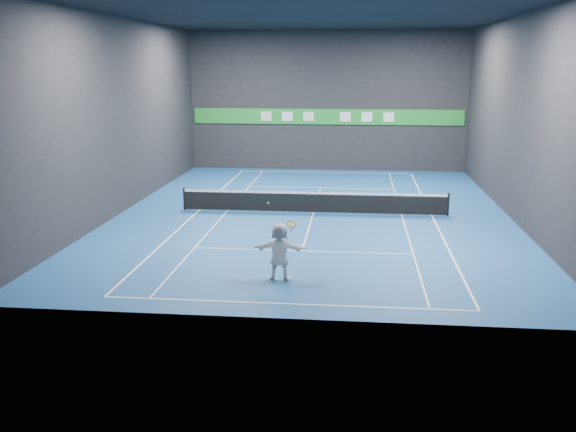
# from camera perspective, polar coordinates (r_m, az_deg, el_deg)

# --- Properties ---
(ground) EXTENTS (26.00, 26.00, 0.00)m
(ground) POSITION_cam_1_polar(r_m,az_deg,el_deg) (30.19, 2.27, 0.28)
(ground) COLOR navy
(ground) RESTS_ON ground
(ceiling) EXTENTS (26.00, 26.00, 0.00)m
(ceiling) POSITION_cam_1_polar(r_m,az_deg,el_deg) (29.51, 2.43, 17.57)
(ceiling) COLOR black
(ceiling) RESTS_ON ground
(wall_back) EXTENTS (18.00, 0.10, 9.00)m
(wall_back) POSITION_cam_1_polar(r_m,az_deg,el_deg) (42.47, 3.50, 10.16)
(wall_back) COLOR black
(wall_back) RESTS_ON ground
(wall_front) EXTENTS (18.00, 0.10, 9.00)m
(wall_front) POSITION_cam_1_polar(r_m,az_deg,el_deg) (16.63, -0.56, 5.41)
(wall_front) COLOR black
(wall_front) RESTS_ON ground
(wall_left) EXTENTS (0.10, 26.00, 9.00)m
(wall_left) POSITION_cam_1_polar(r_m,az_deg,el_deg) (31.40, -14.47, 8.69)
(wall_left) COLOR black
(wall_left) RESTS_ON ground
(wall_right) EXTENTS (0.10, 26.00, 9.00)m
(wall_right) POSITION_cam_1_polar(r_m,az_deg,el_deg) (30.30, 19.77, 8.18)
(wall_right) COLOR black
(wall_right) RESTS_ON ground
(baseline_near) EXTENTS (10.98, 0.08, 0.01)m
(baseline_near) POSITION_cam_1_polar(r_m,az_deg,el_deg) (18.83, -0.14, -7.80)
(baseline_near) COLOR white
(baseline_near) RESTS_ON ground
(baseline_far) EXTENTS (10.98, 0.08, 0.01)m
(baseline_far) POSITION_cam_1_polar(r_m,az_deg,el_deg) (41.85, 3.34, 3.92)
(baseline_far) COLOR white
(baseline_far) RESTS_ON ground
(sideline_doubles_left) EXTENTS (0.08, 23.78, 0.01)m
(sideline_doubles_left) POSITION_cam_1_polar(r_m,az_deg,el_deg) (31.02, -7.90, 0.52)
(sideline_doubles_left) COLOR white
(sideline_doubles_left) RESTS_ON ground
(sideline_doubles_right) EXTENTS (0.08, 23.78, 0.01)m
(sideline_doubles_right) POSITION_cam_1_polar(r_m,az_deg,el_deg) (30.35, 12.67, 0.04)
(sideline_doubles_right) COLOR white
(sideline_doubles_right) RESTS_ON ground
(sideline_singles_left) EXTENTS (0.06, 23.78, 0.01)m
(sideline_singles_left) POSITION_cam_1_polar(r_m,az_deg,el_deg) (30.72, -5.40, 0.46)
(sideline_singles_left) COLOR white
(sideline_singles_left) RESTS_ON ground
(sideline_singles_right) EXTENTS (0.06, 23.78, 0.01)m
(sideline_singles_right) POSITION_cam_1_polar(r_m,az_deg,el_deg) (30.22, 10.07, 0.10)
(sideline_singles_right) COLOR white
(sideline_singles_right) RESTS_ON ground
(service_line_near) EXTENTS (8.23, 0.06, 0.01)m
(service_line_near) POSITION_cam_1_polar(r_m,az_deg,el_deg) (24.01, 1.26, -3.12)
(service_line_near) COLOR white
(service_line_near) RESTS_ON ground
(service_line_far) EXTENTS (8.23, 0.06, 0.01)m
(service_line_far) POSITION_cam_1_polar(r_m,az_deg,el_deg) (36.45, 2.93, 2.53)
(service_line_far) COLOR white
(service_line_far) RESTS_ON ground
(center_service_line) EXTENTS (0.06, 12.80, 0.01)m
(center_service_line) POSITION_cam_1_polar(r_m,az_deg,el_deg) (30.19, 2.27, 0.29)
(center_service_line) COLOR white
(center_service_line) RESTS_ON ground
(player) EXTENTS (1.75, 0.56, 1.89)m
(player) POSITION_cam_1_polar(r_m,az_deg,el_deg) (20.62, -0.76, -3.16)
(player) COLOR white
(player) RESTS_ON ground
(tennis_ball) EXTENTS (0.07, 0.07, 0.07)m
(tennis_ball) POSITION_cam_1_polar(r_m,az_deg,el_deg) (20.25, -1.77, 1.17)
(tennis_ball) COLOR #DAF829
(tennis_ball) RESTS_ON player
(tennis_net) EXTENTS (12.50, 0.10, 1.07)m
(tennis_net) POSITION_cam_1_polar(r_m,az_deg,el_deg) (30.08, 2.28, 1.28)
(tennis_net) COLOR black
(tennis_net) RESTS_ON ground
(sponsor_banner) EXTENTS (17.64, 0.11, 1.00)m
(sponsor_banner) POSITION_cam_1_polar(r_m,az_deg,el_deg) (42.47, 3.48, 8.80)
(sponsor_banner) COLOR #1F922E
(sponsor_banner) RESTS_ON wall_back
(tennis_racket) EXTENTS (0.42, 0.37, 0.72)m
(tennis_racket) POSITION_cam_1_polar(r_m,az_deg,el_deg) (20.41, 0.27, -0.93)
(tennis_racket) COLOR #B11812
(tennis_racket) RESTS_ON player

